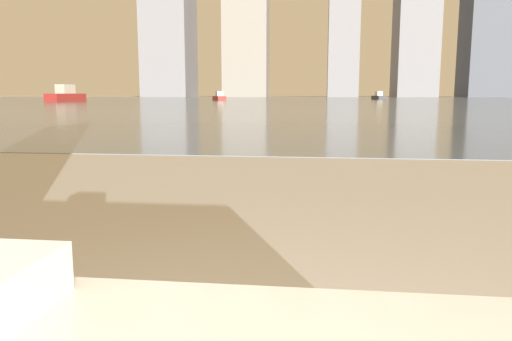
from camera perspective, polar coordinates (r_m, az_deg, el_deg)
harbor_water at (r=61.74m, az=6.84°, el=7.96°), size 180.00×110.00×0.01m
harbor_boat_0 at (r=71.26m, az=13.83°, el=8.20°), size 1.69×3.13×1.12m
harbor_boat_1 at (r=56.26m, az=-20.93°, el=8.01°), size 2.47×4.91×1.76m
harbor_boat_2 at (r=61.15m, az=-4.22°, el=8.36°), size 2.15×3.09×1.10m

